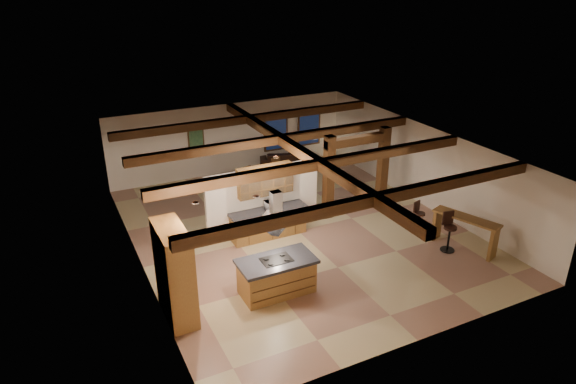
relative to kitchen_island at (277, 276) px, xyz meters
name	(u,v)px	position (x,y,z in m)	size (l,w,h in m)	color
ground	(298,231)	(2.09, 2.80, -0.50)	(12.00, 12.00, 0.00)	#C9B886
room_walls	(298,180)	(2.09, 2.80, 1.28)	(12.00, 12.00, 12.00)	white
ceiling_beams	(299,151)	(2.09, 2.80, 2.26)	(10.00, 12.00, 0.28)	#3A1F0E
timber_posts	(357,164)	(4.59, 3.30, 1.26)	(2.50, 0.30, 2.90)	#3A1F0E
partition_wall	(263,200)	(1.09, 3.30, 0.60)	(3.80, 0.18, 2.20)	white
pantry_cabinet	(175,273)	(-2.58, 0.20, 0.70)	(0.67, 1.60, 2.40)	olive
back_counter	(269,223)	(1.09, 2.91, -0.03)	(2.50, 0.66, 0.94)	olive
upper_display_cabinet	(265,180)	(1.09, 3.11, 1.35)	(1.80, 0.36, 0.95)	olive
range_hood	(276,232)	(0.00, 0.00, 1.28)	(1.10, 1.10, 1.40)	silver
back_windows	(293,129)	(4.89, 8.74, 1.00)	(2.70, 0.07, 1.70)	#3A1F0E
framed_art	(196,138)	(0.59, 8.74, 1.20)	(0.65, 0.05, 0.85)	#3A1F0E
recessed_cans	(245,184)	(-0.45, 0.87, 2.37)	(3.16, 2.46, 0.03)	silver
kitchen_island	(277,276)	(0.00, 0.00, 0.00)	(2.01, 1.07, 1.00)	olive
dining_table	(271,190)	(2.42, 5.67, -0.22)	(1.63, 0.91, 0.57)	#411D10
sofa	(287,159)	(4.41, 8.30, -0.16)	(2.33, 0.91, 0.68)	black
microwave	(273,205)	(1.24, 2.91, 0.57)	(0.48, 0.33, 0.27)	#BCBBC0
bar_counter	(465,227)	(6.07, -0.43, 0.21)	(1.16, 2.07, 1.06)	olive
side_table	(328,156)	(6.31, 8.05, -0.25)	(0.40, 0.40, 0.50)	#3A1F0E
table_lamp	(329,145)	(6.31, 8.05, 0.24)	(0.30, 0.30, 0.35)	black
bar_stool_a	(449,231)	(5.58, -0.28, 0.12)	(0.43, 0.45, 1.23)	black
bar_stool_b	(419,217)	(5.55, 1.05, 0.03)	(0.38, 0.39, 1.04)	black
dining_chairs	(271,181)	(2.42, 5.67, 0.14)	(2.42, 2.42, 1.26)	#3A1F0E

